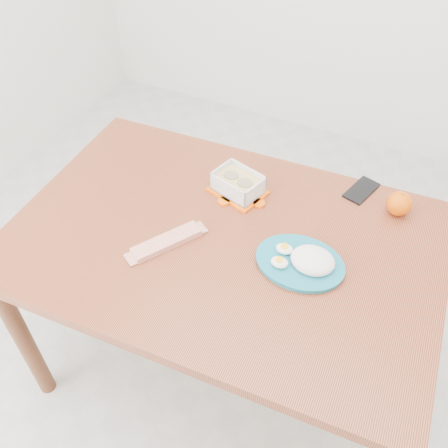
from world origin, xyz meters
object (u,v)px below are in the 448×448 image
at_px(orange_fruit, 399,204).
at_px(smartphone, 361,190).
at_px(dining_table, 224,256).
at_px(rice_plate, 304,261).
at_px(food_container, 238,184).

relative_size(orange_fruit, smartphone, 0.58).
relative_size(dining_table, orange_fruit, 17.01).
xyz_separation_m(dining_table, orange_fruit, (0.46, 0.34, 0.13)).
distance_m(dining_table, orange_fruit, 0.59).
bearing_deg(dining_table, rice_plate, -2.83).
distance_m(rice_plate, smartphone, 0.40).
height_order(dining_table, food_container, food_container).
bearing_deg(orange_fruit, smartphone, 157.59).
bearing_deg(dining_table, orange_fruit, 34.23).
bearing_deg(smartphone, rice_plate, -83.49).
relative_size(food_container, smartphone, 1.50).
relative_size(dining_table, smartphone, 9.92).
bearing_deg(food_container, dining_table, -60.70).
xyz_separation_m(orange_fruit, smartphone, (-0.13, 0.05, -0.04)).
bearing_deg(orange_fruit, dining_table, -143.04).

